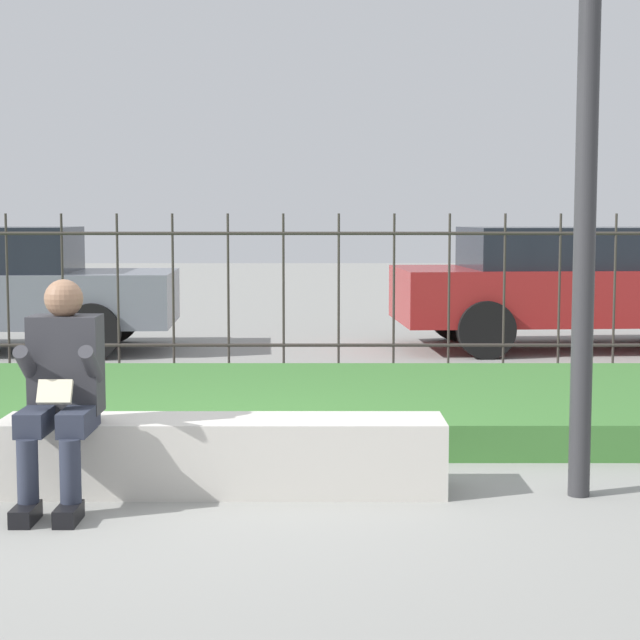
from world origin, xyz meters
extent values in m
plane|color=gray|center=(0.00, 0.00, 0.00)|extent=(60.00, 60.00, 0.00)
cube|color=beige|center=(0.07, 0.00, 0.21)|extent=(2.51, 0.46, 0.42)
cube|color=#9B978F|center=(0.07, 0.00, 0.04)|extent=(2.41, 0.42, 0.08)
cube|color=black|center=(-0.89, -0.63, 0.04)|extent=(0.11, 0.26, 0.09)
cylinder|color=#282D3D|center=(-0.89, -0.57, 0.26)|extent=(0.11, 0.11, 0.33)
cube|color=#282D3D|center=(-0.89, -0.36, 0.48)|extent=(0.15, 0.42, 0.13)
cube|color=black|center=(-0.67, -0.63, 0.04)|extent=(0.11, 0.26, 0.09)
cylinder|color=#282D3D|center=(-0.67, -0.57, 0.26)|extent=(0.11, 0.11, 0.33)
cube|color=#282D3D|center=(-0.67, -0.36, 0.48)|extent=(0.15, 0.42, 0.13)
cube|color=#333338|center=(-0.78, -0.15, 0.75)|extent=(0.38, 0.24, 0.54)
sphere|color=#8C664C|center=(-0.78, -0.17, 1.12)|extent=(0.21, 0.21, 0.21)
cylinder|color=#333338|center=(-0.95, -0.31, 0.77)|extent=(0.08, 0.29, 0.24)
cylinder|color=#333338|center=(-0.61, -0.31, 0.77)|extent=(0.08, 0.29, 0.24)
cube|color=beige|center=(-0.78, -0.41, 0.64)|extent=(0.18, 0.09, 0.13)
cube|color=#3D7533|center=(0.00, 2.16, 0.12)|extent=(10.53, 2.91, 0.24)
cylinder|color=#332D28|center=(0.00, 4.32, 0.32)|extent=(8.53, 0.03, 0.03)
cylinder|color=#332D28|center=(0.00, 4.32, 1.40)|extent=(8.53, 0.03, 0.03)
cylinder|color=#332D28|center=(-2.40, 4.32, 0.80)|extent=(0.02, 0.02, 1.59)
cylinder|color=#332D28|center=(-1.87, 4.32, 0.80)|extent=(0.02, 0.02, 1.59)
cylinder|color=#332D28|center=(-1.33, 4.32, 0.80)|extent=(0.02, 0.02, 1.59)
cylinder|color=#332D28|center=(-0.80, 4.32, 0.80)|extent=(0.02, 0.02, 1.59)
cylinder|color=#332D28|center=(-0.27, 4.32, 0.80)|extent=(0.02, 0.02, 1.59)
cylinder|color=#332D28|center=(0.27, 4.32, 0.80)|extent=(0.02, 0.02, 1.59)
cylinder|color=#332D28|center=(0.80, 4.32, 0.80)|extent=(0.02, 0.02, 1.59)
cylinder|color=#332D28|center=(1.33, 4.32, 0.80)|extent=(0.02, 0.02, 1.59)
cylinder|color=#332D28|center=(1.87, 4.32, 0.80)|extent=(0.02, 0.02, 1.59)
cylinder|color=#332D28|center=(2.40, 4.32, 0.80)|extent=(0.02, 0.02, 1.59)
cylinder|color=#332D28|center=(2.93, 4.32, 0.80)|extent=(0.02, 0.02, 1.59)
cylinder|color=#332D28|center=(3.46, 4.32, 0.80)|extent=(0.02, 0.02, 1.59)
cube|color=maroon|center=(3.76, 6.70, 0.64)|extent=(4.55, 2.11, 0.64)
cube|color=black|center=(3.59, 6.69, 1.20)|extent=(2.54, 1.76, 0.48)
cylinder|color=black|center=(2.45, 5.71, 0.32)|extent=(0.65, 0.24, 0.64)
cylinder|color=black|center=(2.33, 7.50, 0.32)|extent=(0.65, 0.24, 0.64)
cylinder|color=black|center=(-1.87, 5.63, 0.31)|extent=(0.63, 0.23, 0.62)
cylinder|color=black|center=(-1.95, 7.27, 0.31)|extent=(0.63, 0.23, 0.62)
cylinder|color=#2D2D30|center=(2.07, -0.09, 2.08)|extent=(0.12, 0.12, 4.16)
camera|label=1|loc=(0.62, -5.96, 1.56)|focal=60.00mm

